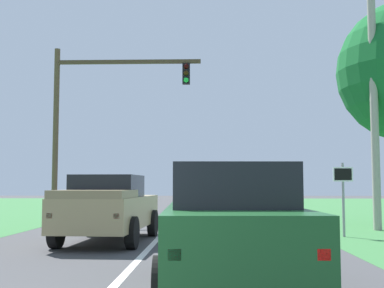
{
  "coord_description": "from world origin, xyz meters",
  "views": [
    {
      "loc": [
        1.46,
        -4.27,
        1.57
      ],
      "look_at": [
        0.92,
        13.08,
        2.99
      ],
      "focal_mm": 46.84,
      "sensor_mm": 36.0,
      "label": 1
    }
  ],
  "objects_px": {
    "pickup_truck_lead": "(109,207)",
    "utility_pole_right": "(374,93)",
    "traffic_light": "(93,108)",
    "red_suv_near": "(230,224)",
    "keep_moving_sign": "(343,189)"
  },
  "relations": [
    {
      "from": "traffic_light",
      "to": "keep_moving_sign",
      "type": "relative_size",
      "value": 3.36
    },
    {
      "from": "pickup_truck_lead",
      "to": "keep_moving_sign",
      "type": "xyz_separation_m",
      "value": [
        6.86,
        1.61,
        0.49
      ]
    },
    {
      "from": "utility_pole_right",
      "to": "keep_moving_sign",
      "type": "bearing_deg",
      "value": -127.84
    },
    {
      "from": "red_suv_near",
      "to": "traffic_light",
      "type": "relative_size",
      "value": 0.63
    },
    {
      "from": "traffic_light",
      "to": "red_suv_near",
      "type": "bearing_deg",
      "value": -68.83
    },
    {
      "from": "traffic_light",
      "to": "utility_pole_right",
      "type": "height_order",
      "value": "utility_pole_right"
    },
    {
      "from": "traffic_light",
      "to": "keep_moving_sign",
      "type": "distance_m",
      "value": 11.39
    },
    {
      "from": "keep_moving_sign",
      "to": "utility_pole_right",
      "type": "distance_m",
      "value": 4.44
    },
    {
      "from": "pickup_truck_lead",
      "to": "utility_pole_right",
      "type": "distance_m",
      "value": 10.22
    },
    {
      "from": "red_suv_near",
      "to": "traffic_light",
      "type": "height_order",
      "value": "traffic_light"
    },
    {
      "from": "utility_pole_right",
      "to": "traffic_light",
      "type": "bearing_deg",
      "value": 161.34
    },
    {
      "from": "pickup_truck_lead",
      "to": "traffic_light",
      "type": "relative_size",
      "value": 0.68
    },
    {
      "from": "pickup_truck_lead",
      "to": "traffic_light",
      "type": "distance_m",
      "value": 8.8
    },
    {
      "from": "red_suv_near",
      "to": "utility_pole_right",
      "type": "xyz_separation_m",
      "value": [
        5.55,
        10.03,
        3.84
      ]
    },
    {
      "from": "utility_pole_right",
      "to": "pickup_truck_lead",
      "type": "bearing_deg",
      "value": -155.75
    }
  ]
}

